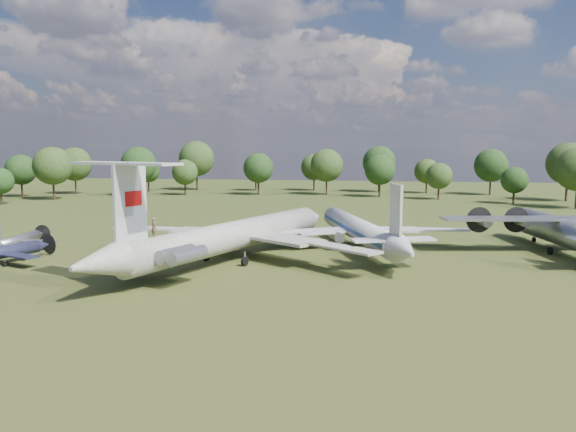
% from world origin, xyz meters
% --- Properties ---
extents(ground, '(300.00, 300.00, 0.00)m').
position_xyz_m(ground, '(0.00, 0.00, 0.00)').
color(ground, '#224115').
rests_on(ground, ground).
extents(il62_airliner, '(50.81, 57.09, 4.63)m').
position_xyz_m(il62_airliner, '(0.43, -3.89, 2.32)').
color(il62_airliner, silver).
rests_on(il62_airliner, ground).
extents(tu104_jet, '(40.56, 46.77, 3.94)m').
position_xyz_m(tu104_jet, '(14.34, 6.13, 1.97)').
color(tu104_jet, silver).
rests_on(tu104_jet, ground).
extents(an12_transport, '(35.42, 38.23, 4.39)m').
position_xyz_m(an12_transport, '(39.62, 7.39, 2.19)').
color(an12_transport, '#999BA0').
rests_on(an12_transport, ground).
extents(small_prop_west, '(14.91, 17.09, 2.09)m').
position_xyz_m(small_prop_west, '(-24.91, -10.44, 1.05)').
color(small_prop_west, black).
rests_on(small_prop_west, ground).
extents(small_prop_northwest, '(10.66, 13.95, 1.95)m').
position_xyz_m(small_prop_northwest, '(-28.61, -1.98, 0.98)').
color(small_prop_northwest, '#A3A5AB').
rests_on(small_prop_northwest, ground).
extents(person_on_il62, '(0.81, 0.80, 1.88)m').
position_xyz_m(person_on_il62, '(-4.21, -16.00, 5.57)').
color(person_on_il62, brown).
rests_on(person_on_il62, il62_airliner).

